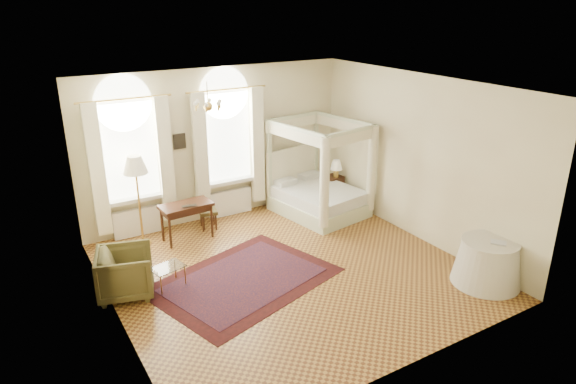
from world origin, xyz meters
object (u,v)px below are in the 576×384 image
at_px(armchair, 126,273).
at_px(floor_lamp, 135,169).
at_px(nightstand, 332,188).
at_px(coffee_table, 168,269).
at_px(writing_desk, 186,209).
at_px(stool, 208,213).
at_px(canopy_bed, 319,193).
at_px(side_table, 488,262).

xyz_separation_m(armchair, floor_lamp, (0.77, 1.75, 1.16)).
distance_m(nightstand, armchair, 5.66).
bearing_deg(coffee_table, armchair, 170.33).
height_order(nightstand, armchair, armchair).
bearing_deg(writing_desk, floor_lamp, 161.97).
xyz_separation_m(stool, floor_lamp, (-1.42, 0.00, 1.21)).
relative_size(nightstand, writing_desk, 0.58).
height_order(writing_desk, armchair, armchair).
xyz_separation_m(canopy_bed, side_table, (0.72, -4.03, -0.09)).
xyz_separation_m(writing_desk, floor_lamp, (-0.85, 0.28, 0.91)).
relative_size(canopy_bed, side_table, 1.88).
bearing_deg(nightstand, floor_lamp, 179.46).
relative_size(stool, coffee_table, 0.71).
relative_size(canopy_bed, floor_lamp, 1.19).
height_order(canopy_bed, writing_desk, canopy_bed).
relative_size(canopy_bed, armchair, 2.47).
bearing_deg(writing_desk, canopy_bed, -4.88).
distance_m(floor_lamp, side_table, 6.61).
bearing_deg(side_table, floor_lamp, 135.38).
bearing_deg(writing_desk, side_table, -48.61).
bearing_deg(armchair, floor_lamp, -7.54).
xyz_separation_m(canopy_bed, coffee_table, (-4.01, -1.32, -0.15)).
distance_m(nightstand, floor_lamp, 4.80).
relative_size(writing_desk, armchair, 1.19).
bearing_deg(side_table, writing_desk, 131.39).
bearing_deg(armchair, stool, -35.15).
bearing_deg(canopy_bed, nightstand, 34.28).
distance_m(stool, armchair, 2.80).
xyz_separation_m(writing_desk, side_table, (3.78, -4.29, -0.27)).
bearing_deg(writing_desk, armchair, -137.69).
height_order(writing_desk, side_table, side_table).
bearing_deg(armchair, nightstand, -56.24).
bearing_deg(side_table, stool, 125.12).
bearing_deg(stool, coffee_table, -129.24).
bearing_deg(nightstand, side_table, -90.00).
distance_m(armchair, floor_lamp, 2.23).
distance_m(canopy_bed, stool, 2.55).
distance_m(nightstand, coffee_table, 5.07).
height_order(stool, floor_lamp, floor_lamp).
height_order(floor_lamp, side_table, floor_lamp).
distance_m(writing_desk, floor_lamp, 1.27).
height_order(armchair, coffee_table, armchair).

